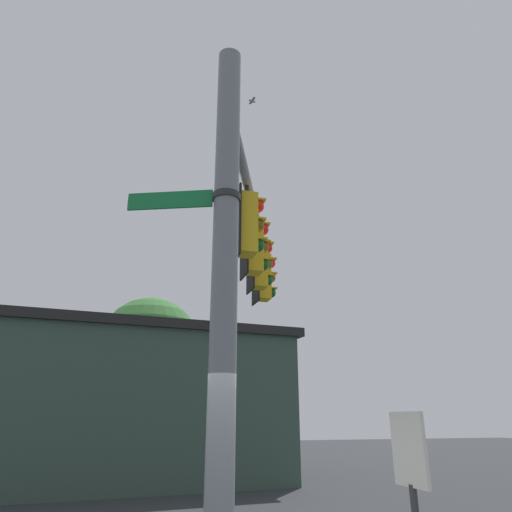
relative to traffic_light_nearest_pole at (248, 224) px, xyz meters
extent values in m
cylinder|color=slate|center=(1.80, -0.75, -1.70)|extent=(0.30, 0.30, 6.71)
cylinder|color=slate|center=(-0.90, 0.34, 0.78)|extent=(5.47, 2.32, 0.16)
cylinder|color=black|center=(0.00, -0.02, 0.61)|extent=(0.08, 0.08, 0.18)
cube|color=gold|center=(0.00, -0.02, -0.01)|extent=(0.36, 0.30, 1.05)
sphere|color=red|center=(0.00, 0.17, 0.34)|extent=(0.22, 0.22, 0.22)
cube|color=gold|center=(0.00, 0.19, 0.44)|extent=(0.24, 0.20, 0.03)
sphere|color=brown|center=(0.00, 0.17, -0.01)|extent=(0.22, 0.22, 0.22)
cube|color=gold|center=(0.00, 0.19, 0.09)|extent=(0.24, 0.20, 0.03)
sphere|color=#0F4C19|center=(0.00, 0.17, -0.36)|extent=(0.22, 0.22, 0.22)
cube|color=gold|center=(0.00, 0.19, -0.26)|extent=(0.24, 0.20, 0.03)
cube|color=black|center=(0.00, -0.19, -0.01)|extent=(0.54, 0.03, 1.22)
cylinder|color=black|center=(-0.93, 0.35, 0.61)|extent=(0.08, 0.08, 0.18)
cube|color=gold|center=(-0.93, 0.35, -0.01)|extent=(0.36, 0.30, 1.05)
sphere|color=red|center=(-0.93, 0.54, 0.34)|extent=(0.22, 0.22, 0.22)
cube|color=gold|center=(-0.93, 0.56, 0.44)|extent=(0.24, 0.20, 0.03)
sphere|color=brown|center=(-0.93, 0.54, -0.01)|extent=(0.22, 0.22, 0.22)
cube|color=gold|center=(-0.93, 0.56, 0.09)|extent=(0.24, 0.20, 0.03)
sphere|color=#0F4C19|center=(-0.93, 0.54, -0.36)|extent=(0.22, 0.22, 0.22)
cube|color=gold|center=(-0.93, 0.56, -0.26)|extent=(0.24, 0.20, 0.03)
cube|color=black|center=(-0.93, 0.18, -0.01)|extent=(0.54, 0.03, 1.22)
cylinder|color=black|center=(-1.85, 0.72, 0.61)|extent=(0.08, 0.08, 0.18)
cube|color=gold|center=(-1.85, 0.72, -0.01)|extent=(0.36, 0.30, 1.05)
sphere|color=red|center=(-1.85, 0.91, 0.34)|extent=(0.22, 0.22, 0.22)
cube|color=gold|center=(-1.85, 0.93, 0.44)|extent=(0.24, 0.20, 0.03)
sphere|color=brown|center=(-1.85, 0.91, -0.01)|extent=(0.22, 0.22, 0.22)
cube|color=gold|center=(-1.85, 0.93, 0.09)|extent=(0.24, 0.20, 0.03)
sphere|color=#0F4C19|center=(-1.85, 0.91, -0.36)|extent=(0.22, 0.22, 0.22)
cube|color=gold|center=(-1.85, 0.93, -0.26)|extent=(0.24, 0.20, 0.03)
cube|color=black|center=(-1.85, 0.55, -0.01)|extent=(0.54, 0.03, 1.22)
cylinder|color=black|center=(-2.78, 1.10, 0.61)|extent=(0.08, 0.08, 0.18)
cube|color=gold|center=(-2.78, 1.10, -0.01)|extent=(0.36, 0.30, 1.05)
sphere|color=red|center=(-2.78, 1.29, 0.34)|extent=(0.22, 0.22, 0.22)
cube|color=gold|center=(-2.78, 1.31, 0.44)|extent=(0.24, 0.20, 0.03)
sphere|color=brown|center=(-2.78, 1.29, -0.01)|extent=(0.22, 0.22, 0.22)
cube|color=gold|center=(-2.78, 1.31, 0.09)|extent=(0.24, 0.20, 0.03)
sphere|color=#0F4C19|center=(-2.78, 1.29, -0.36)|extent=(0.22, 0.22, 0.22)
cube|color=gold|center=(-2.78, 1.31, -0.26)|extent=(0.24, 0.20, 0.03)
cube|color=black|center=(-2.78, 0.93, -0.01)|extent=(0.54, 0.03, 1.22)
cube|color=#147238|center=(1.54, -1.39, -0.49)|extent=(0.42, 0.99, 0.22)
cube|color=white|center=(1.54, -1.40, -0.49)|extent=(0.40, 0.98, 0.04)
cylinder|color=#262626|center=(1.80, -0.75, -0.49)|extent=(0.34, 0.34, 0.08)
ellipsoid|color=gray|center=(-2.37, 0.72, 4.40)|extent=(0.10, 0.20, 0.06)
cube|color=gray|center=(-2.35, 0.72, 4.41)|extent=(0.23, 0.10, 0.04)
cube|color=gray|center=(-2.39, 0.72, 4.41)|extent=(0.23, 0.10, 0.02)
cube|color=#33473D|center=(-11.26, -2.04, -2.70)|extent=(8.38, 12.00, 4.72)
cube|color=#193F1E|center=(-15.19, -2.42, -2.46)|extent=(2.00, 10.26, 0.30)
cube|color=black|center=(-11.26, -2.04, -0.19)|extent=(8.71, 12.48, 0.30)
cylinder|color=#4C3823|center=(-14.09, -0.71, -3.33)|extent=(0.28, 0.28, 3.47)
sphere|color=#387533|center=(-14.09, -0.71, -0.06)|extent=(4.37, 4.37, 4.37)
cube|color=silver|center=(1.96, 1.30, -3.31)|extent=(0.60, 0.04, 0.76)
camera|label=1|loc=(6.65, -1.76, -2.99)|focal=32.03mm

